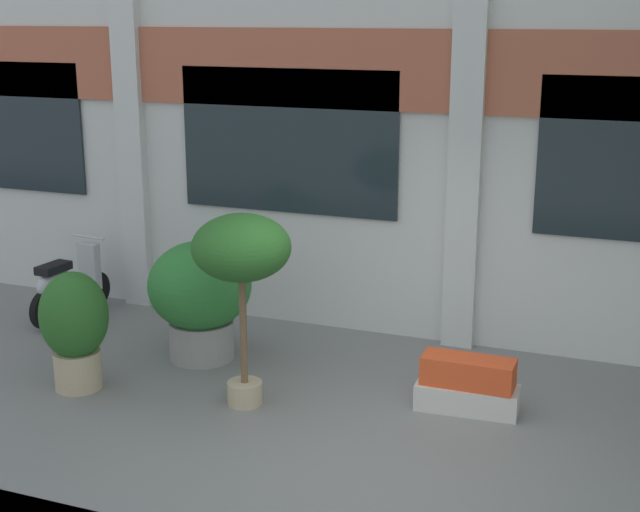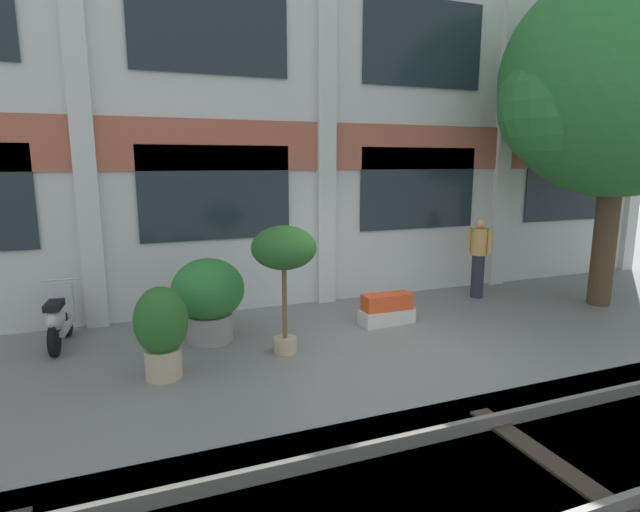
{
  "view_description": "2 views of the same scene",
  "coord_description": "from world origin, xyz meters",
  "px_view_note": "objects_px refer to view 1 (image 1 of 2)",
  "views": [
    {
      "loc": [
        2.01,
        -6.84,
        3.72
      ],
      "look_at": [
        -1.46,
        2.11,
        1.09
      ],
      "focal_mm": 50.0,
      "sensor_mm": 36.0,
      "label": 1
    },
    {
      "loc": [
        -3.66,
        -6.37,
        2.81
      ],
      "look_at": [
        -0.48,
        1.84,
        1.14
      ],
      "focal_mm": 28.0,
      "sensor_mm": 36.0,
      "label": 2
    }
  ],
  "objects_px": {
    "potted_plant_square_trough": "(467,386)",
    "scooter_near_curb": "(67,286)",
    "potted_plant_glazed_jar": "(75,325)",
    "potted_plant_stone_basin": "(200,294)",
    "potted_plant_tall_urn": "(242,255)"
  },
  "relations": [
    {
      "from": "potted_plant_square_trough",
      "to": "potted_plant_glazed_jar",
      "type": "bearing_deg",
      "value": -166.64
    },
    {
      "from": "potted_plant_stone_basin",
      "to": "potted_plant_square_trough",
      "type": "bearing_deg",
      "value": -5.15
    },
    {
      "from": "potted_plant_stone_basin",
      "to": "scooter_near_curb",
      "type": "distance_m",
      "value": 2.28
    },
    {
      "from": "potted_plant_square_trough",
      "to": "potted_plant_glazed_jar",
      "type": "height_order",
      "value": "potted_plant_glazed_jar"
    },
    {
      "from": "potted_plant_square_trough",
      "to": "scooter_near_curb",
      "type": "bearing_deg",
      "value": 171.04
    },
    {
      "from": "potted_plant_stone_basin",
      "to": "potted_plant_tall_urn",
      "type": "relative_size",
      "value": 0.7
    },
    {
      "from": "scooter_near_curb",
      "to": "potted_plant_tall_urn",
      "type": "bearing_deg",
      "value": -109.63
    },
    {
      "from": "potted_plant_glazed_jar",
      "to": "scooter_near_curb",
      "type": "xyz_separation_m",
      "value": [
        -1.4,
        1.73,
        -0.24
      ]
    },
    {
      "from": "potted_plant_square_trough",
      "to": "scooter_near_curb",
      "type": "relative_size",
      "value": 0.72
    },
    {
      "from": "potted_plant_square_trough",
      "to": "potted_plant_stone_basin",
      "type": "xyz_separation_m",
      "value": [
        -3.04,
        0.27,
        0.49
      ]
    },
    {
      "from": "potted_plant_tall_urn",
      "to": "scooter_near_curb",
      "type": "distance_m",
      "value": 3.64
    },
    {
      "from": "potted_plant_tall_urn",
      "to": "scooter_near_curb",
      "type": "xyz_separation_m",
      "value": [
        -3.16,
        1.46,
        -1.08
      ]
    },
    {
      "from": "potted_plant_square_trough",
      "to": "scooter_near_curb",
      "type": "height_order",
      "value": "scooter_near_curb"
    },
    {
      "from": "potted_plant_tall_urn",
      "to": "potted_plant_square_trough",
      "type": "bearing_deg",
      "value": 17.21
    },
    {
      "from": "potted_plant_glazed_jar",
      "to": "potted_plant_tall_urn",
      "type": "relative_size",
      "value": 0.65
    }
  ]
}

